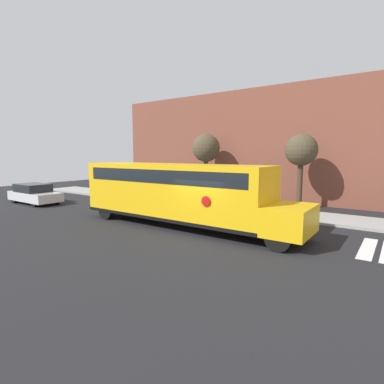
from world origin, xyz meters
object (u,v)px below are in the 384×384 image
object	(u,v)px
school_bus	(178,191)
parked_car	(34,194)
tree_far_sidewalk	(206,149)
tree_near_sidewalk	(301,151)

from	to	relation	value
school_bus	parked_car	world-z (taller)	school_bus
parked_car	tree_far_sidewalk	bearing A→B (deg)	44.77
school_bus	parked_car	xyz separation A→B (m)	(-12.99, -0.60, -1.08)
school_bus	tree_near_sidewalk	xyz separation A→B (m)	(3.69, 8.26, 2.01)
tree_near_sidewalk	tree_far_sidewalk	size ratio (longest dim) A/B	0.94
tree_near_sidewalk	school_bus	bearing A→B (deg)	-114.07
parked_car	tree_far_sidewalk	xyz separation A→B (m)	(9.19, 9.12, 3.31)
parked_car	tree_near_sidewalk	distance (m)	19.14
parked_car	tree_near_sidewalk	size ratio (longest dim) A/B	0.90
school_bus	tree_near_sidewalk	size ratio (longest dim) A/B	2.42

